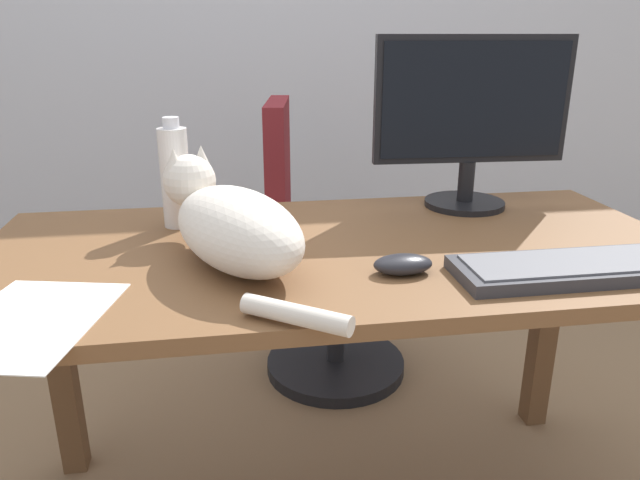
{
  "coord_description": "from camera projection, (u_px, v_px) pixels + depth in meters",
  "views": [
    {
      "loc": [
        -0.22,
        -1.13,
        1.13
      ],
      "look_at": [
        -0.06,
        -0.13,
        0.77
      ],
      "focal_mm": 33.22,
      "sensor_mm": 36.0,
      "label": 1
    }
  ],
  "objects": [
    {
      "name": "keyboard",
      "position": [
        574.0,
        268.0,
        1.07
      ],
      "size": [
        0.44,
        0.15,
        0.03
      ],
      "color": "#333338",
      "rests_on": "desk"
    },
    {
      "name": "cat",
      "position": [
        232.0,
        224.0,
        1.1
      ],
      "size": [
        0.32,
        0.56,
        0.2
      ],
      "color": "silver",
      "rests_on": "desk"
    },
    {
      "name": "office_chair",
      "position": [
        321.0,
        262.0,
        1.97
      ],
      "size": [
        0.48,
        0.48,
        0.94
      ],
      "color": "black",
      "rests_on": "ground_plane"
    },
    {
      "name": "computer_mouse",
      "position": [
        403.0,
        264.0,
        1.08
      ],
      "size": [
        0.11,
        0.06,
        0.04
      ],
      "primitive_type": "ellipsoid",
      "color": "#232328",
      "rests_on": "desk"
    },
    {
      "name": "water_bottle",
      "position": [
        175.0,
        176.0,
        1.32
      ],
      "size": [
        0.06,
        0.06,
        0.25
      ],
      "color": "silver",
      "rests_on": "desk"
    },
    {
      "name": "desk",
      "position": [
        338.0,
        290.0,
        1.26
      ],
      "size": [
        1.46,
        0.7,
        0.71
      ],
      "color": "brown",
      "rests_on": "ground_plane"
    },
    {
      "name": "monitor",
      "position": [
        472.0,
        116.0,
        1.43
      ],
      "size": [
        0.48,
        0.2,
        0.42
      ],
      "color": "black",
      "rests_on": "desk"
    },
    {
      "name": "paper_sheet",
      "position": [
        28.0,
        321.0,
        0.9
      ],
      "size": [
        0.27,
        0.34,
        0.0
      ],
      "primitive_type": "cube",
      "rotation": [
        0.0,
        0.0,
        -0.23
      ],
      "color": "white",
      "rests_on": "desk"
    }
  ]
}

